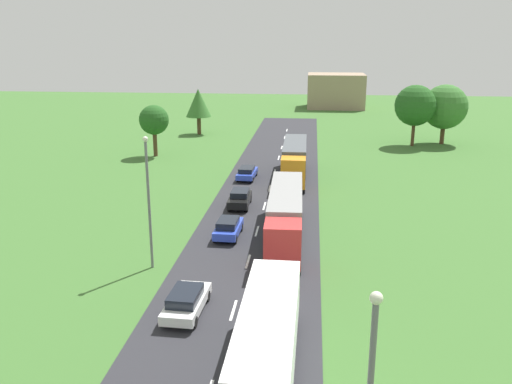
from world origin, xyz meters
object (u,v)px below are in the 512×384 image
at_px(truck_third, 295,158).
at_px(truck_lead, 265,354).
at_px(tree_birch, 415,106).
at_px(car_third, 228,227).
at_px(car_second, 186,301).
at_px(tree_ash, 445,107).
at_px(lamppost_second, 149,197).
at_px(distant_building, 336,91).
at_px(tree_pine, 198,103).
at_px(car_fourth, 240,198).
at_px(truck_second, 285,213).
at_px(tree_oak, 154,120).
at_px(car_fifth, 247,172).

bearing_deg(truck_third, truck_lead, -89.87).
bearing_deg(tree_birch, car_third, -117.76).
distance_m(car_second, tree_ash, 59.48).
height_order(truck_lead, tree_birch, tree_birch).
relative_size(truck_lead, tree_ash, 1.59).
bearing_deg(tree_ash, truck_lead, -108.97).
bearing_deg(lamppost_second, distant_building, 80.03).
relative_size(lamppost_second, tree_pine, 1.25).
xyz_separation_m(car_second, car_third, (0.50, 12.26, 0.01)).
bearing_deg(car_fourth, car_third, -88.94).
bearing_deg(truck_third, truck_second, -90.10).
height_order(truck_lead, car_second, truck_lead).
bearing_deg(tree_ash, truck_third, -133.20).
bearing_deg(car_third, tree_oak, 116.21).
height_order(truck_lead, tree_oak, tree_oak).
relative_size(car_fifth, distant_building, 0.36).
xyz_separation_m(truck_third, car_second, (-4.95, -31.33, -1.39)).
bearing_deg(tree_pine, tree_birch, -10.80).
xyz_separation_m(car_fourth, tree_ash, (25.36, 33.33, 4.54)).
bearing_deg(tree_birch, truck_second, -112.58).
bearing_deg(truck_third, tree_birch, 51.26).
relative_size(truck_second, truck_third, 1.08).
bearing_deg(truck_lead, tree_ash, 71.03).
xyz_separation_m(car_fifth, tree_ash, (25.91, 23.33, 4.61)).
bearing_deg(lamppost_second, tree_ash, 58.08).
distance_m(lamppost_second, distant_building, 89.48).
xyz_separation_m(truck_lead, distant_building, (6.68, 100.92, 1.58)).
xyz_separation_m(car_third, lamppost_second, (-4.27, -6.17, 4.17)).
xyz_separation_m(truck_second, car_second, (-4.92, -12.46, -1.31)).
xyz_separation_m(truck_lead, car_fifth, (-5.24, 36.82, -1.30)).
distance_m(car_second, car_fourth, 20.11).
height_order(truck_lead, distant_building, distant_building).
relative_size(tree_ash, distant_building, 0.70).
xyz_separation_m(lamppost_second, tree_oak, (-9.82, 34.79, -0.28)).
bearing_deg(car_third, tree_pine, 104.52).
distance_m(truck_second, tree_ash, 46.06).
bearing_deg(truck_lead, tree_oak, 111.39).
relative_size(truck_third, car_third, 3.22).
xyz_separation_m(truck_lead, tree_oak, (-18.64, 47.59, 2.63)).
xyz_separation_m(truck_lead, tree_pine, (-16.32, 64.45, 2.90)).
bearing_deg(tree_oak, tree_birch, 17.07).
xyz_separation_m(lamppost_second, distant_building, (15.50, 88.12, -1.34)).
distance_m(car_fourth, tree_oak, 25.32).
bearing_deg(car_third, car_second, -92.32).
height_order(tree_oak, tree_birch, tree_birch).
bearing_deg(car_third, distant_building, 82.20).
bearing_deg(truck_third, car_fifth, -166.65).
height_order(car_second, lamppost_second, lamppost_second).
distance_m(car_fourth, tree_pine, 39.61).
bearing_deg(truck_third, lamppost_second, -109.08).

